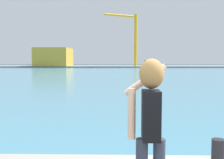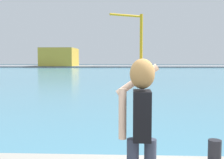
# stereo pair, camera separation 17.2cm
# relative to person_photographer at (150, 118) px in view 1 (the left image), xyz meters

# --- Properties ---
(ground_plane) EXTENTS (220.00, 220.00, 0.00)m
(ground_plane) POSITION_rel_person_photographer_xyz_m (0.58, 49.74, -1.75)
(ground_plane) COLOR #334751
(harbor_water) EXTENTS (140.00, 100.00, 0.02)m
(harbor_water) POSITION_rel_person_photographer_xyz_m (0.58, 51.74, -1.74)
(harbor_water) COLOR teal
(harbor_water) RESTS_ON ground_plane
(far_shore_dock) EXTENTS (140.00, 20.00, 0.46)m
(far_shore_dock) POSITION_rel_person_photographer_xyz_m (0.58, 91.74, -1.52)
(far_shore_dock) COLOR gray
(far_shore_dock) RESTS_ON ground_plane
(person_photographer) EXTENTS (0.53, 0.55, 1.74)m
(person_photographer) POSITION_rel_person_photographer_xyz_m (0.00, 0.00, 0.00)
(person_photographer) COLOR #2D3342
(person_photographer) RESTS_ON quay_promenade
(harbor_bollard) EXTENTS (0.22, 0.22, 0.40)m
(harbor_bollard) POSITION_rel_person_photographer_xyz_m (1.32, 1.40, -0.86)
(harbor_bollard) COLOR black
(harbor_bollard) RESTS_ON quay_promenade
(warehouse_left) EXTENTS (10.97, 13.47, 6.06)m
(warehouse_left) POSITION_rel_person_photographer_xyz_m (-22.32, 88.36, 1.75)
(warehouse_left) COLOR gold
(warehouse_left) RESTS_ON far_shore_dock
(port_crane) EXTENTS (10.89, 5.98, 17.22)m
(port_crane) POSITION_rel_person_photographer_xyz_m (4.26, 86.77, 9.25)
(port_crane) COLOR yellow
(port_crane) RESTS_ON far_shore_dock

